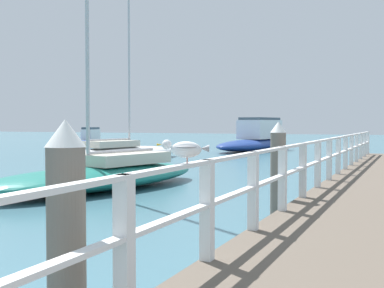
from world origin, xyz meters
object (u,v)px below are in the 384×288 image
(dock_piling_near, at_px, (66,240))
(boat_4, at_px, (101,174))
(dock_piling_far, at_px, (278,169))
(boat_6, at_px, (256,140))
(seagull_foreground, at_px, (185,149))
(boat_1, at_px, (89,140))
(boat_2, at_px, (123,152))

(dock_piling_near, relative_size, boat_4, 0.19)
(dock_piling_far, relative_size, boat_6, 0.20)
(boat_4, xyz_separation_m, boat_6, (-1.62, 19.39, 0.32))
(seagull_foreground, height_order, boat_4, boat_4)
(dock_piling_near, bearing_deg, boat_4, 123.07)
(boat_6, bearing_deg, seagull_foreground, -65.29)
(seagull_foreground, bearing_deg, boat_6, -7.93)
(seagull_foreground, height_order, boat_1, seagull_foreground)
(boat_2, bearing_deg, seagull_foreground, -43.10)
(boat_2, height_order, boat_4, boat_4)
(seagull_foreground, height_order, boat_2, boat_2)
(dock_piling_near, bearing_deg, dock_piling_far, 90.00)
(dock_piling_far, bearing_deg, dock_piling_near, -90.00)
(dock_piling_far, xyz_separation_m, seagull_foreground, (0.37, -4.83, 0.61))
(boat_4, bearing_deg, boat_1, -41.34)
(dock_piling_far, bearing_deg, seagull_foreground, -85.60)
(boat_1, bearing_deg, boat_4, -66.17)
(boat_1, bearing_deg, dock_piling_far, -60.47)
(dock_piling_far, xyz_separation_m, boat_1, (-20.45, 22.59, -0.42))
(seagull_foreground, xyz_separation_m, boat_6, (-7.27, 26.27, -0.80))
(dock_piling_far, xyz_separation_m, boat_4, (-5.27, 2.05, -0.51))
(boat_4, bearing_deg, boat_6, -73.02)
(dock_piling_near, distance_m, boat_1, 35.20)
(seagull_foreground, xyz_separation_m, boat_4, (-5.65, 6.88, -1.12))
(boat_1, relative_size, boat_2, 0.62)
(boat_4, relative_size, boat_6, 1.07)
(boat_1, relative_size, boat_4, 0.52)
(boat_1, relative_size, boat_6, 0.56)
(seagull_foreground, distance_m, boat_4, 8.97)
(seagull_foreground, relative_size, boat_4, 0.05)
(dock_piling_far, bearing_deg, boat_2, 132.58)
(boat_1, xyz_separation_m, boat_4, (15.18, -20.54, -0.09))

